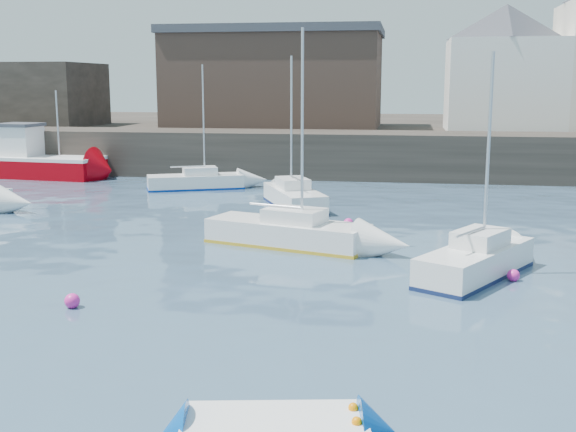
% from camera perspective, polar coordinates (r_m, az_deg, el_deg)
% --- Properties ---
extents(water, '(220.00, 220.00, 0.00)m').
position_cam_1_polar(water, '(15.32, -7.45, -13.73)').
color(water, '#2D4760').
rests_on(water, ground).
extents(quay_wall, '(90.00, 5.00, 3.00)m').
position_cam_1_polar(quay_wall, '(48.77, 4.37, 4.87)').
color(quay_wall, '#28231E').
rests_on(quay_wall, ground).
extents(land_strip, '(90.00, 32.00, 2.80)m').
position_cam_1_polar(land_strip, '(66.66, 5.71, 6.28)').
color(land_strip, '#28231E').
rests_on(land_strip, ground).
extents(bldg_east_d, '(11.14, 11.14, 8.95)m').
position_cam_1_polar(bldg_east_d, '(55.30, 16.72, 11.22)').
color(bldg_east_d, white).
rests_on(bldg_east_d, land_strip).
extents(warehouse, '(16.40, 10.40, 7.60)m').
position_cam_1_polar(warehouse, '(57.26, -0.95, 10.86)').
color(warehouse, '#3D2D26').
rests_on(warehouse, land_strip).
extents(bldg_west, '(14.00, 8.00, 5.00)m').
position_cam_1_polar(bldg_west, '(64.01, -21.15, 8.95)').
color(bldg_west, '#353028').
rests_on(bldg_west, land_strip).
extents(blue_dinghy, '(3.38, 1.96, 0.61)m').
position_cam_1_polar(blue_dinghy, '(12.98, -1.06, -16.68)').
color(blue_dinghy, '#9A0009').
rests_on(blue_dinghy, ground).
extents(fishing_boat, '(8.98, 4.14, 5.76)m').
position_cam_1_polar(fishing_boat, '(51.43, -19.39, 4.17)').
color(fishing_boat, '#9A0009').
rests_on(fishing_boat, ground).
extents(sailboat_b, '(6.73, 3.90, 8.25)m').
position_cam_1_polar(sailboat_b, '(28.07, 0.01, -1.27)').
color(sailboat_b, white).
rests_on(sailboat_b, ground).
extents(sailboat_c, '(4.29, 5.63, 7.23)m').
position_cam_1_polar(sailboat_c, '(24.36, 14.65, -3.40)').
color(sailboat_c, white).
rests_on(sailboat_c, ground).
extents(sailboat_f, '(4.09, 6.08, 7.58)m').
position_cam_1_polar(sailboat_f, '(36.71, 0.48, 1.53)').
color(sailboat_f, white).
rests_on(sailboat_f, ground).
extents(sailboat_h, '(5.92, 3.90, 7.30)m').
position_cam_1_polar(sailboat_h, '(43.44, -7.28, 2.77)').
color(sailboat_h, white).
rests_on(sailboat_h, ground).
extents(buoy_near, '(0.43, 0.43, 0.43)m').
position_cam_1_polar(buoy_near, '(21.43, -16.66, -6.95)').
color(buoy_near, '#E7269B').
rests_on(buoy_near, ground).
extents(buoy_mid, '(0.40, 0.40, 0.40)m').
position_cam_1_polar(buoy_mid, '(24.33, 17.36, -4.91)').
color(buoy_mid, '#E7269B').
rests_on(buoy_mid, ground).
extents(buoy_far, '(0.42, 0.42, 0.42)m').
position_cam_1_polar(buoy_far, '(31.81, 4.79, -0.89)').
color(buoy_far, '#E7269B').
rests_on(buoy_far, ground).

